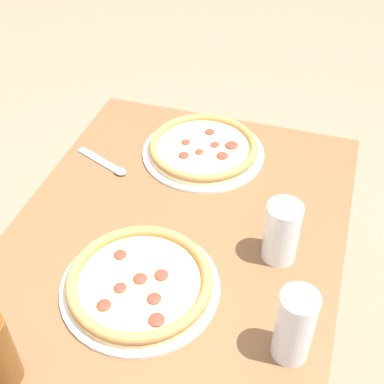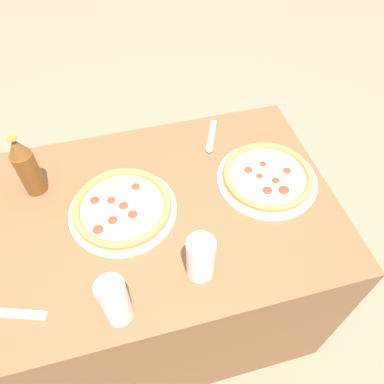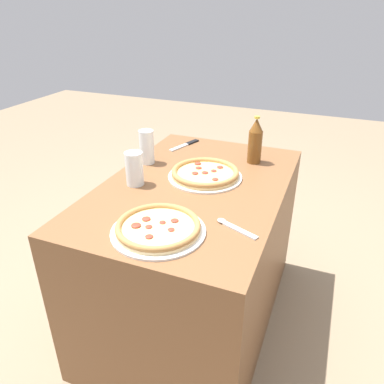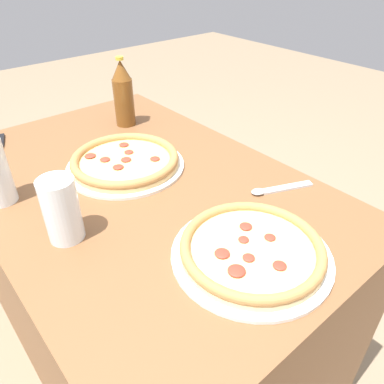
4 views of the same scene
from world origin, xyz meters
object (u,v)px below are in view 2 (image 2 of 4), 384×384
glass_orange_juice (115,303)px  pizza_veggie (122,207)px  glass_mango_juice (201,259)px  beer_bottle (26,166)px  knife (1,313)px  pizza_salami (267,177)px  spoon (211,140)px

glass_orange_juice → pizza_veggie: bearing=-99.7°
pizza_veggie → glass_orange_juice: glass_orange_juice is taller
glass_mango_juice → glass_orange_juice: bearing=15.3°
beer_bottle → knife: 0.41m
glass_orange_juice → beer_bottle: bearing=-67.3°
glass_mango_juice → beer_bottle: (0.42, -0.41, 0.04)m
glass_orange_juice → beer_bottle: size_ratio=0.71×
glass_orange_juice → glass_mango_juice: glass_orange_juice is taller
glass_orange_juice → glass_mango_juice: 0.23m
glass_orange_juice → beer_bottle: 0.51m
glass_mango_juice → pizza_salami: bearing=-139.2°
pizza_salami → knife: pizza_salami is taller
pizza_veggie → glass_orange_juice: 0.32m
beer_bottle → knife: size_ratio=1.08×
pizza_veggie → glass_orange_juice: bearing=80.3°
glass_mango_juice → knife: 0.51m
pizza_veggie → pizza_salami: bearing=-179.6°
spoon → knife: bearing=34.0°
glass_orange_juice → knife: 0.30m
pizza_veggie → beer_bottle: size_ratio=1.44×
glass_mango_juice → beer_bottle: beer_bottle is taller
pizza_salami → glass_orange_juice: (0.52, 0.31, 0.05)m
pizza_salami → glass_mango_juice: 0.39m
knife → pizza_salami: bearing=-163.5°
pizza_veggie → glass_mango_juice: (-0.17, 0.25, 0.05)m
pizza_veggie → spoon: pizza_veggie is taller
glass_orange_juice → beer_bottle: beer_bottle is taller
pizza_veggie → knife: 0.41m
pizza_salami → knife: size_ratio=1.54×
glass_orange_juice → glass_mango_juice: bearing=-164.7°
glass_mango_juice → spoon: (-0.17, -0.48, -0.06)m
pizza_salami → pizza_veggie: bearing=0.4°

